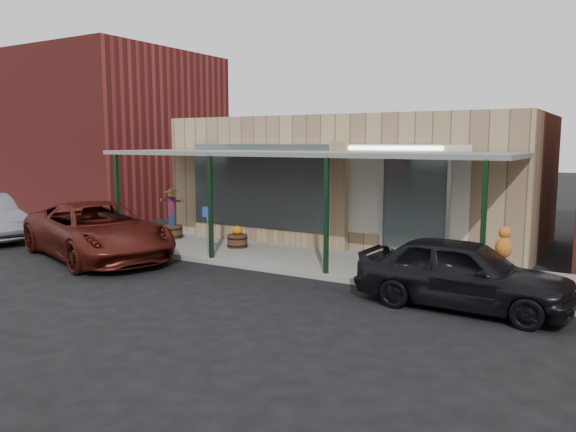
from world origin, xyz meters
The scene contains 10 objects.
ground centered at (0.00, 0.00, 0.00)m, with size 120.00×120.00×0.00m, color black.
sidewalk centered at (0.00, 3.60, 0.07)m, with size 40.00×3.20×0.15m, color gray.
storefront centered at (0.00, 8.16, 2.09)m, with size 12.00×6.25×4.20m.
awning centered at (0.00, 3.56, 3.01)m, with size 12.00×3.00×3.04m.
block_buildings_near centered at (2.01, 9.20, 3.77)m, with size 61.00×8.00×8.00m.
barrel_scarecrow centered at (-5.00, 4.04, 0.73)m, with size 1.04×0.77×1.71m.
barrel_pumpkin centered at (-2.10, 3.78, 0.41)m, with size 0.75×0.75×0.72m.
handicap_sign centered at (-2.13, 2.40, 1.05)m, with size 0.27×0.13×1.39m.
parked_sedan centered at (5.29, 1.43, 0.73)m, with size 4.34×1.96×1.65m.
car_maroon centered at (-5.07, 0.96, 0.81)m, with size 2.70×5.86×1.63m, color #511610.
Camera 1 is at (8.02, -9.92, 3.36)m, focal length 35.00 mm.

